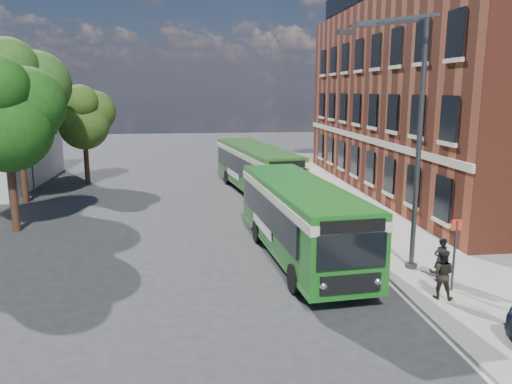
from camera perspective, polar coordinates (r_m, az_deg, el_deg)
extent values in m
plane|color=#2A2A2D|center=(19.90, 0.91, -7.68)|extent=(120.00, 120.00, 0.00)
cube|color=gray|center=(29.03, 12.48, -1.63)|extent=(6.00, 48.00, 0.15)
cube|color=beige|center=(28.18, 6.62, -1.98)|extent=(0.12, 48.00, 0.01)
cube|color=brown|center=(34.84, 21.76, 9.82)|extent=(12.00, 26.00, 12.00)
cube|color=beige|center=(32.52, 12.02, 6.08)|extent=(0.12, 26.00, 0.35)
cylinder|color=#36393B|center=(33.18, -24.57, 6.96)|extent=(0.10, 0.10, 9.00)
cube|color=#AA2413|center=(33.05, -24.41, 14.09)|extent=(0.90, 0.02, 0.60)
cylinder|color=#36393B|center=(19.44, 17.29, -8.23)|extent=(0.44, 0.44, 0.30)
cylinder|color=#36393B|center=(18.47, 18.09, 4.60)|extent=(0.18, 0.18, 9.00)
cube|color=#36393B|center=(17.46, 16.01, 18.52)|extent=(2.58, 0.46, 0.37)
cube|color=#36393B|center=(18.56, 14.51, 18.15)|extent=(2.58, 0.46, 0.37)
cube|color=#36393B|center=(16.55, 12.49, 18.22)|extent=(0.55, 0.22, 0.16)
cube|color=#36393B|center=(18.59, 10.19, 17.54)|extent=(0.55, 0.22, 0.16)
cylinder|color=#36393B|center=(17.42, 21.68, -7.03)|extent=(0.08, 0.08, 2.50)
cube|color=red|center=(17.11, 21.96, -3.52)|extent=(0.35, 0.04, 0.35)
cube|color=#1B631A|center=(19.63, 5.00, -2.58)|extent=(3.39, 10.52, 2.45)
cube|color=#1B631A|center=(19.98, 4.94, -6.13)|extent=(3.43, 10.57, 0.14)
cube|color=black|center=(19.56, 1.16, -2.22)|extent=(0.82, 8.52, 1.10)
cube|color=black|center=(20.28, 8.22, -1.84)|extent=(0.82, 8.52, 1.10)
cube|color=beige|center=(19.45, 5.04, -0.23)|extent=(3.45, 10.59, 0.32)
cube|color=#1B631A|center=(19.38, 5.06, 0.82)|extent=(3.28, 10.42, 0.12)
cube|color=black|center=(14.89, 10.90, -6.68)|extent=(2.15, 0.27, 1.05)
cube|color=black|center=(14.66, 11.03, -3.90)|extent=(2.00, 0.25, 0.38)
cube|color=black|center=(15.22, 10.77, -10.27)|extent=(1.90, 0.24, 0.55)
sphere|color=silver|center=(14.94, 7.68, -10.58)|extent=(0.26, 0.26, 0.26)
sphere|color=silver|center=(15.57, 13.67, -9.89)|extent=(0.26, 0.26, 0.26)
cube|color=black|center=(24.49, 1.46, 0.82)|extent=(2.00, 0.25, 0.90)
cube|color=white|center=(20.40, 0.68, -3.81)|extent=(0.32, 3.19, 0.45)
cylinder|color=black|center=(16.62, 4.45, -9.85)|extent=(0.37, 1.02, 1.00)
cylinder|color=black|center=(17.39, 11.96, -9.08)|extent=(0.37, 1.02, 1.00)
cylinder|color=black|center=(21.90, 0.19, -4.50)|extent=(0.37, 1.02, 1.00)
cylinder|color=black|center=(22.49, 6.04, -4.14)|extent=(0.37, 1.02, 1.00)
cube|color=#295C1C|center=(32.38, -0.04, 3.05)|extent=(4.33, 12.43, 2.45)
cube|color=#295C1C|center=(32.59, -0.04, 0.83)|extent=(4.38, 12.48, 0.14)
cube|color=black|center=(32.33, -2.37, 3.25)|extent=(1.67, 10.28, 1.10)
cube|color=black|center=(33.01, 1.96, 3.43)|extent=(1.67, 10.28, 1.10)
cube|color=beige|center=(32.27, -0.04, 4.50)|extent=(4.40, 12.50, 0.32)
cube|color=#295C1C|center=(32.23, -0.04, 5.14)|extent=(4.22, 12.32, 0.12)
cube|color=black|center=(26.59, 3.57, 1.55)|extent=(2.14, 0.41, 1.05)
cube|color=black|center=(26.46, 3.60, 3.14)|extent=(1.99, 0.38, 0.38)
cube|color=black|center=(26.77, 3.55, -0.56)|extent=(1.89, 0.37, 0.55)
sphere|color=silver|center=(26.52, 1.80, -0.66)|extent=(0.26, 0.26, 0.26)
sphere|color=silver|center=(27.08, 5.23, -0.45)|extent=(0.26, 0.26, 0.26)
cube|color=black|center=(38.23, -2.55, 4.68)|extent=(1.99, 0.38, 0.90)
cube|color=white|center=(33.11, -2.66, 2.13)|extent=(0.53, 3.17, 0.45)
cylinder|color=black|center=(28.23, 0.06, -0.84)|extent=(0.43, 1.03, 1.00)
cylinder|color=black|center=(28.94, 4.52, -0.57)|extent=(0.43, 1.03, 1.00)
cylinder|color=black|center=(35.46, -3.31, 1.69)|extent=(0.43, 1.03, 1.00)
cylinder|color=black|center=(36.03, 0.32, 1.86)|extent=(0.43, 1.03, 1.00)
imported|color=black|center=(18.22, 20.36, -7.24)|extent=(0.61, 0.46, 1.52)
imported|color=black|center=(16.75, 20.45, -8.76)|extent=(0.97, 0.90, 1.59)
cylinder|color=#392314|center=(25.92, -25.97, -0.34)|extent=(0.36, 0.36, 3.48)
sphere|color=#194811|center=(25.52, -26.60, 6.62)|extent=(4.11, 4.11, 4.11)
sphere|color=#194811|center=(25.83, -24.67, 9.12)|extent=(3.48, 3.48, 3.48)
cylinder|color=#392314|center=(32.37, -25.08, 2.39)|extent=(0.36, 0.36, 4.03)
sphere|color=#2A5019|center=(32.07, -25.65, 8.86)|extent=(4.76, 4.76, 4.76)
sphere|color=#2A5019|center=(32.48, -23.86, 11.13)|extent=(4.03, 4.03, 4.03)
sphere|color=#2A5019|center=(31.21, -26.52, 12.62)|extent=(3.30, 3.30, 3.30)
cylinder|color=#392314|center=(37.69, -18.79, 3.20)|extent=(0.36, 0.36, 2.98)
sphere|color=#2C4A17|center=(37.42, -19.06, 7.30)|extent=(3.52, 3.52, 3.52)
sphere|color=#2C4A17|center=(37.77, -17.96, 8.74)|extent=(2.98, 2.98, 2.98)
sphere|color=#2C4A17|center=(37.06, -20.19, 8.03)|extent=(2.71, 2.71, 2.71)
sphere|color=#2C4A17|center=(36.69, -19.43, 9.64)|extent=(2.44, 2.44, 2.44)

